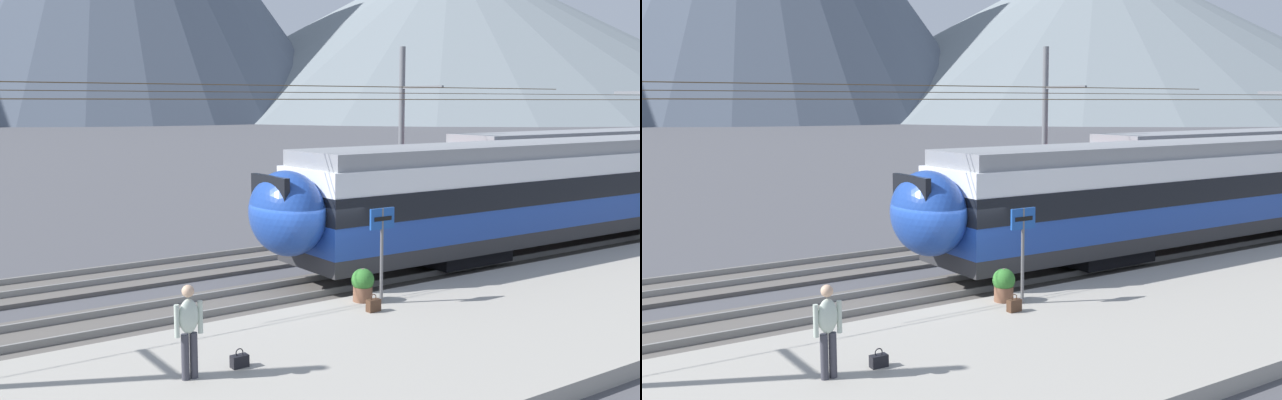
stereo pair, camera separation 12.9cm
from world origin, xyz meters
TOP-DOWN VIEW (x-y plane):
  - ground_plane at (0.00, 0.00)m, footprint 400.00×400.00m
  - platform_slab at (0.00, -4.52)m, footprint 120.00×6.72m
  - track_near at (0.00, 0.66)m, footprint 120.00×3.00m
  - track_far at (0.00, 5.17)m, footprint 120.00×3.00m
  - train_near_platform at (14.37, 0.66)m, footprint 30.63×2.87m
  - catenary_mast_far_side at (9.42, 7.20)m, footprint 43.70×2.50m
  - platform_sign at (0.78, -2.11)m, footprint 0.70×0.08m
  - passenger_walking at (-5.02, -3.97)m, footprint 0.53×0.22m
  - handbag_beside_passenger at (-4.04, -3.96)m, footprint 0.32×0.18m
  - handbag_near_sign at (0.20, -2.53)m, footprint 0.32×0.18m
  - potted_plant_platform_edge at (0.53, -1.69)m, footprint 0.56×0.56m
  - mountain_right_ridge at (164.80, 166.17)m, footprint 205.71×205.71m

SIDE VIEW (x-z plane):
  - ground_plane at x=0.00m, z-range 0.00..0.00m
  - track_near at x=0.00m, z-range -0.07..0.21m
  - track_far at x=0.00m, z-range -0.07..0.21m
  - platform_slab at x=0.00m, z-range 0.00..0.35m
  - handbag_beside_passenger at x=-4.04m, z-range 0.29..0.65m
  - handbag_near_sign at x=0.20m, z-range 0.29..0.71m
  - potted_plant_platform_edge at x=0.53m, z-range 0.39..1.20m
  - passenger_walking at x=-5.02m, z-range 0.45..2.14m
  - platform_sign at x=0.78m, z-range 0.89..3.21m
  - train_near_platform at x=14.37m, z-range 0.09..4.36m
  - catenary_mast_far_side at x=9.42m, z-range 0.20..7.56m
  - mountain_right_ridge at x=164.80m, z-range 0.00..54.63m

